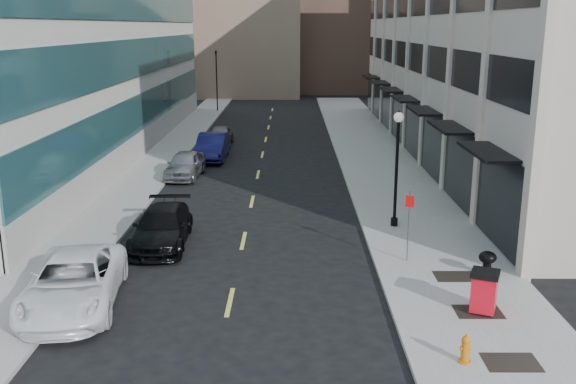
{
  "coord_description": "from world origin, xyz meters",
  "views": [
    {
      "loc": [
        1.94,
        -16.82,
        8.52
      ],
      "look_at": [
        1.82,
        8.04,
        2.05
      ],
      "focal_mm": 40.0,
      "sensor_mm": 36.0,
      "label": 1
    }
  ],
  "objects_px": {
    "sign_post": "(409,217)",
    "urn_planter": "(487,261)",
    "traffic_signal": "(216,55)",
    "lamppost": "(397,159)",
    "trash_bin": "(484,290)",
    "car_silver_sedan": "(185,165)",
    "car_blue_sedan": "(212,147)",
    "fire_hydrant": "(466,349)",
    "car_black_pickup": "(162,227)",
    "car_grey_sedan": "(220,136)",
    "car_white_van": "(73,283)"
  },
  "relations": [
    {
      "from": "sign_post",
      "to": "urn_planter",
      "type": "relative_size",
      "value": 3.14
    },
    {
      "from": "traffic_signal",
      "to": "lamppost",
      "type": "relative_size",
      "value": 1.39
    },
    {
      "from": "car_white_van",
      "to": "lamppost",
      "type": "bearing_deg",
      "value": 28.47
    },
    {
      "from": "car_black_pickup",
      "to": "urn_planter",
      "type": "relative_size",
      "value": 6.08
    },
    {
      "from": "car_grey_sedan",
      "to": "sign_post",
      "type": "xyz_separation_m",
      "value": [
        9.41,
        -24.04,
        1.12
      ]
    },
    {
      "from": "fire_hydrant",
      "to": "urn_planter",
      "type": "relative_size",
      "value": 0.93
    },
    {
      "from": "traffic_signal",
      "to": "car_white_van",
      "type": "relative_size",
      "value": 1.2
    },
    {
      "from": "car_silver_sedan",
      "to": "trash_bin",
      "type": "distance_m",
      "value": 21.74
    },
    {
      "from": "car_grey_sedan",
      "to": "car_blue_sedan",
      "type": "bearing_deg",
      "value": -90.33
    },
    {
      "from": "car_silver_sedan",
      "to": "fire_hydrant",
      "type": "height_order",
      "value": "car_silver_sedan"
    },
    {
      "from": "car_silver_sedan",
      "to": "lamppost",
      "type": "relative_size",
      "value": 0.89
    },
    {
      "from": "car_grey_sedan",
      "to": "trash_bin",
      "type": "height_order",
      "value": "trash_bin"
    },
    {
      "from": "car_grey_sedan",
      "to": "trash_bin",
      "type": "bearing_deg",
      "value": -69.28
    },
    {
      "from": "traffic_signal",
      "to": "lamppost",
      "type": "distance_m",
      "value": 40.28
    },
    {
      "from": "urn_planter",
      "to": "car_grey_sedan",
      "type": "bearing_deg",
      "value": 115.18
    },
    {
      "from": "traffic_signal",
      "to": "fire_hydrant",
      "type": "height_order",
      "value": "traffic_signal"
    },
    {
      "from": "car_grey_sedan",
      "to": "fire_hydrant",
      "type": "xyz_separation_m",
      "value": [
        9.6,
        -31.38,
        -0.19
      ]
    },
    {
      "from": "trash_bin",
      "to": "lamppost",
      "type": "relative_size",
      "value": 0.26
    },
    {
      "from": "car_black_pickup",
      "to": "lamppost",
      "type": "distance_m",
      "value": 10.11
    },
    {
      "from": "car_white_van",
      "to": "car_blue_sedan",
      "type": "distance_m",
      "value": 22.78
    },
    {
      "from": "car_white_van",
      "to": "urn_planter",
      "type": "bearing_deg",
      "value": 2.93
    },
    {
      "from": "trash_bin",
      "to": "car_black_pickup",
      "type": "bearing_deg",
      "value": 172.31
    },
    {
      "from": "traffic_signal",
      "to": "car_black_pickup",
      "type": "xyz_separation_m",
      "value": [
        2.3,
        -40.54,
        -4.97
      ]
    },
    {
      "from": "traffic_signal",
      "to": "sign_post",
      "type": "relative_size",
      "value": 2.64
    },
    {
      "from": "car_silver_sedan",
      "to": "car_grey_sedan",
      "type": "xyz_separation_m",
      "value": [
        0.95,
        10.16,
        -0.04
      ]
    },
    {
      "from": "traffic_signal",
      "to": "car_silver_sedan",
      "type": "height_order",
      "value": "traffic_signal"
    },
    {
      "from": "car_white_van",
      "to": "car_black_pickup",
      "type": "relative_size",
      "value": 1.14
    },
    {
      "from": "car_blue_sedan",
      "to": "fire_hydrant",
      "type": "relative_size",
      "value": 6.55
    },
    {
      "from": "car_black_pickup",
      "to": "trash_bin",
      "type": "distance_m",
      "value": 12.69
    },
    {
      "from": "trash_bin",
      "to": "urn_planter",
      "type": "relative_size",
      "value": 1.54
    },
    {
      "from": "car_silver_sedan",
      "to": "lamppost",
      "type": "bearing_deg",
      "value": -37.98
    },
    {
      "from": "car_grey_sedan",
      "to": "urn_planter",
      "type": "xyz_separation_m",
      "value": [
        11.93,
        -25.38,
        -0.06
      ]
    },
    {
      "from": "lamppost",
      "to": "sign_post",
      "type": "relative_size",
      "value": 1.89
    },
    {
      "from": "traffic_signal",
      "to": "car_silver_sedan",
      "type": "bearing_deg",
      "value": -87.32
    },
    {
      "from": "lamppost",
      "to": "sign_post",
      "type": "distance_m",
      "value": 4.46
    },
    {
      "from": "lamppost",
      "to": "traffic_signal",
      "type": "bearing_deg",
      "value": 107.22
    },
    {
      "from": "fire_hydrant",
      "to": "urn_planter",
      "type": "bearing_deg",
      "value": 66.07
    },
    {
      "from": "fire_hydrant",
      "to": "lamppost",
      "type": "height_order",
      "value": "lamppost"
    },
    {
      "from": "sign_post",
      "to": "urn_planter",
      "type": "xyz_separation_m",
      "value": [
        2.52,
        -1.34,
        -1.17
      ]
    },
    {
      "from": "car_blue_sedan",
      "to": "fire_hydrant",
      "type": "distance_m",
      "value": 28.05
    },
    {
      "from": "car_grey_sedan",
      "to": "urn_planter",
      "type": "distance_m",
      "value": 28.04
    },
    {
      "from": "trash_bin",
      "to": "urn_planter",
      "type": "distance_m",
      "value": 3.16
    },
    {
      "from": "car_blue_sedan",
      "to": "car_white_van",
      "type": "bearing_deg",
      "value": -93.52
    },
    {
      "from": "car_grey_sedan",
      "to": "fire_hydrant",
      "type": "relative_size",
      "value": 5.38
    },
    {
      "from": "traffic_signal",
      "to": "car_silver_sedan",
      "type": "xyz_separation_m",
      "value": [
        1.35,
        -28.78,
        -4.96
      ]
    },
    {
      "from": "urn_planter",
      "to": "fire_hydrant",
      "type": "bearing_deg",
      "value": -111.2
    },
    {
      "from": "car_black_pickup",
      "to": "trash_bin",
      "type": "xyz_separation_m",
      "value": [
        10.92,
        -6.45,
        0.11
      ]
    },
    {
      "from": "car_white_van",
      "to": "car_grey_sedan",
      "type": "distance_m",
      "value": 27.78
    },
    {
      "from": "car_silver_sedan",
      "to": "trash_bin",
      "type": "bearing_deg",
      "value": -52.55
    },
    {
      "from": "car_silver_sedan",
      "to": "car_blue_sedan",
      "type": "xyz_separation_m",
      "value": [
        0.95,
        5.14,
        0.09
      ]
    }
  ]
}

